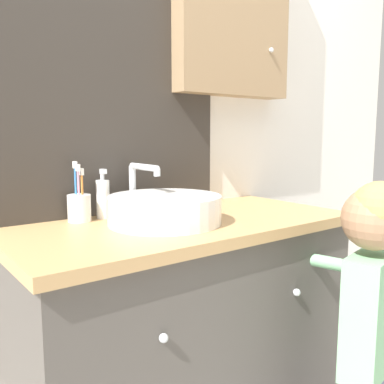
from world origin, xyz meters
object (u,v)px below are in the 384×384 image
(sink_basin, at_px, (164,208))
(soap_dispenser, at_px, (103,198))
(toothbrush_holder, at_px, (79,206))
(child_figure, at_px, (369,295))

(sink_basin, distance_m, soap_dispenser, 0.22)
(sink_basin, height_order, soap_dispenser, sink_basin)
(toothbrush_holder, bearing_deg, child_figure, -47.01)
(sink_basin, relative_size, child_figure, 0.43)
(soap_dispenser, height_order, child_figure, soap_dispenser)
(toothbrush_holder, xyz_separation_m, soap_dispenser, (0.08, 0.00, 0.02))
(soap_dispenser, bearing_deg, toothbrush_holder, -179.52)
(toothbrush_holder, bearing_deg, soap_dispenser, 0.48)
(toothbrush_holder, height_order, soap_dispenser, toothbrush_holder)
(toothbrush_holder, xyz_separation_m, child_figure, (0.61, -0.66, -0.24))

